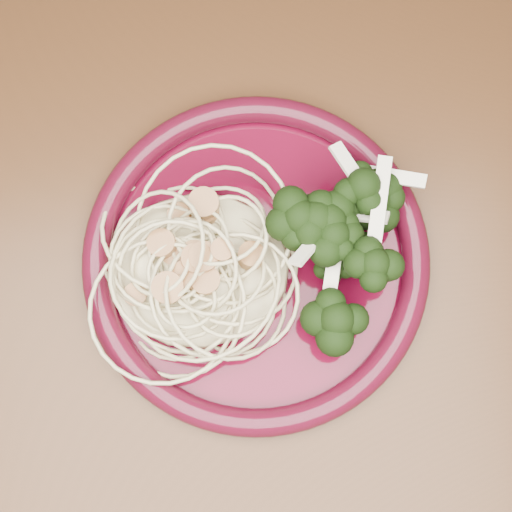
{
  "coord_description": "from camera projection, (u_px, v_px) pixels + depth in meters",
  "views": [
    {
      "loc": [
        -0.07,
        -0.14,
        1.29
      ],
      "look_at": [
        -0.06,
        -0.02,
        0.77
      ],
      "focal_mm": 50.0,
      "sensor_mm": 36.0,
      "label": 1
    }
  ],
  "objects": [
    {
      "name": "broccoli_pile",
      "position": [
        328.0,
        239.0,
        0.52
      ],
      "size": [
        0.1,
        0.15,
        0.05
      ],
      "primitive_type": "ellipsoid",
      "rotation": [
        0.0,
        0.0,
        0.09
      ],
      "color": "black",
      "rests_on": "dinner_plate"
    },
    {
      "name": "spaghetti_pile",
      "position": [
        198.0,
        266.0,
        0.53
      ],
      "size": [
        0.15,
        0.13,
        0.03
      ],
      "primitive_type": "ellipsoid",
      "rotation": [
        0.0,
        0.0,
        0.09
      ],
      "color": "#C6BC8B",
      "rests_on": "dinner_plate"
    },
    {
      "name": "onion_garnish",
      "position": [
        333.0,
        228.0,
        0.49
      ],
      "size": [
        0.07,
        0.1,
        0.05
      ],
      "primitive_type": null,
      "rotation": [
        0.0,
        0.0,
        0.09
      ],
      "color": "beige",
      "rests_on": "broccoli_pile"
    },
    {
      "name": "dinner_plate",
      "position": [
        256.0,
        259.0,
        0.54
      ],
      "size": [
        0.29,
        0.29,
        0.02
      ],
      "rotation": [
        0.0,
        0.0,
        0.09
      ],
      "color": "#450516",
      "rests_on": "dining_table"
    },
    {
      "name": "scallop_cluster",
      "position": [
        194.0,
        256.0,
        0.5
      ],
      "size": [
        0.12,
        0.12,
        0.04
      ],
      "primitive_type": null,
      "rotation": [
        0.0,
        0.0,
        0.09
      ],
      "color": "#A97644",
      "rests_on": "spaghetti_pile"
    },
    {
      "name": "dining_table",
      "position": [
        314.0,
        257.0,
        0.65
      ],
      "size": [
        1.2,
        0.8,
        0.75
      ],
      "color": "#472814",
      "rests_on": "ground"
    }
  ]
}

